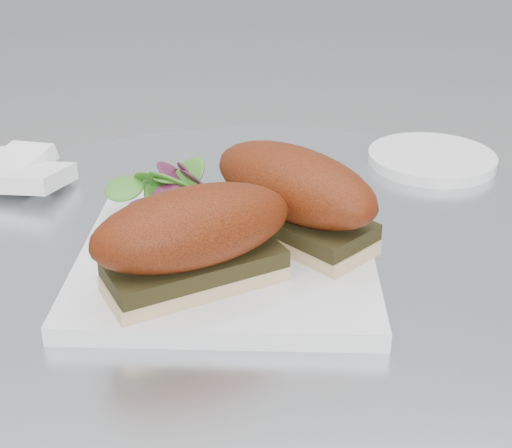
% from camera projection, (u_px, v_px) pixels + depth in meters
% --- Properties ---
extents(plate, '(0.28, 0.28, 0.02)m').
position_uv_depth(plate, '(228.00, 255.00, 0.61)').
color(plate, white).
rests_on(plate, table).
extents(sandwich_left, '(0.17, 0.13, 0.08)m').
position_uv_depth(sandwich_left, '(194.00, 237.00, 0.54)').
color(sandwich_left, '#D2AF83').
rests_on(sandwich_left, plate).
extents(sandwich_right, '(0.17, 0.18, 0.08)m').
position_uv_depth(sandwich_right, '(293.00, 193.00, 0.61)').
color(sandwich_right, '#D2AF83').
rests_on(sandwich_right, plate).
extents(salad, '(0.10, 0.10, 0.05)m').
position_uv_depth(salad, '(166.00, 187.00, 0.66)').
color(salad, '#477E29').
rests_on(salad, plate).
extents(napkin, '(0.14, 0.14, 0.02)m').
position_uv_depth(napkin, '(15.00, 181.00, 0.75)').
color(napkin, white).
rests_on(napkin, table).
extents(saucer, '(0.14, 0.14, 0.01)m').
position_uv_depth(saucer, '(432.00, 159.00, 0.82)').
color(saucer, white).
rests_on(saucer, table).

